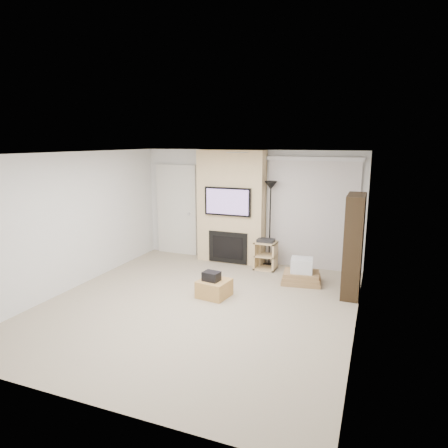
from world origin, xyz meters
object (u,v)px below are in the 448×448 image
at_px(floor_lamp, 270,200).
at_px(box_stack, 301,274).
at_px(ottoman, 214,288).
at_px(av_stand, 266,253).
at_px(bookshelf, 354,246).

height_order(floor_lamp, box_stack, floor_lamp).
bearing_deg(ottoman, floor_lamp, 77.78).
relative_size(floor_lamp, box_stack, 2.31).
xyz_separation_m(floor_lamp, av_stand, (-0.02, -0.24, -1.12)).
distance_m(ottoman, av_stand, 1.88).
relative_size(av_stand, box_stack, 0.82).
distance_m(floor_lamp, box_stack, 1.75).
bearing_deg(box_stack, floor_lamp, 136.17).
height_order(floor_lamp, bookshelf, floor_lamp).
relative_size(floor_lamp, av_stand, 2.82).
bearing_deg(ottoman, box_stack, 43.31).
bearing_deg(bookshelf, box_stack, 164.59).
bearing_deg(floor_lamp, box_stack, -43.83).
bearing_deg(floor_lamp, ottoman, -102.22).
bearing_deg(floor_lamp, av_stand, -94.06).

